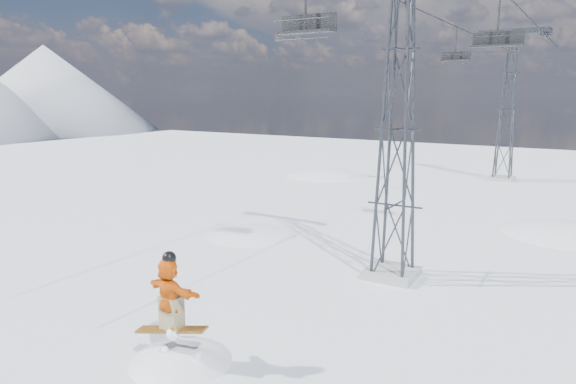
# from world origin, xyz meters

# --- Properties ---
(ground) EXTENTS (120.00, 120.00, 0.00)m
(ground) POSITION_xyz_m (0.00, 0.00, 0.00)
(ground) COLOR white
(ground) RESTS_ON ground
(snow_terrain) EXTENTS (39.00, 37.00, 22.00)m
(snow_terrain) POSITION_xyz_m (-4.77, 21.24, -9.59)
(snow_terrain) COLOR white
(snow_terrain) RESTS_ON ground
(lift_tower_near) EXTENTS (5.20, 1.80, 11.43)m
(lift_tower_near) POSITION_xyz_m (0.80, 8.00, 5.47)
(lift_tower_near) COLOR #999999
(lift_tower_near) RESTS_ON ground
(lift_tower_far) EXTENTS (5.20, 1.80, 11.43)m
(lift_tower_far) POSITION_xyz_m (0.80, 33.00, 5.47)
(lift_tower_far) COLOR #999999
(lift_tower_far) RESTS_ON ground
(haul_cables) EXTENTS (4.46, 51.00, 0.06)m
(haul_cables) POSITION_xyz_m (0.80, 19.50, 10.85)
(haul_cables) COLOR black
(haul_cables) RESTS_ON ground
(lift_chair_near) EXTENTS (1.98, 0.57, 2.45)m
(lift_chair_near) POSITION_xyz_m (-1.40, 5.27, 8.89)
(lift_chair_near) COLOR black
(lift_chair_near) RESTS_ON ground
(lift_chair_mid) EXTENTS (1.99, 0.57, 2.47)m
(lift_chair_mid) POSITION_xyz_m (3.00, 13.40, 8.88)
(lift_chair_mid) COLOR black
(lift_chair_mid) RESTS_ON ground
(lift_chair_far) EXTENTS (1.85, 0.53, 2.29)m
(lift_chair_far) POSITION_xyz_m (-1.40, 24.93, 9.01)
(lift_chair_far) COLOR black
(lift_chair_far) RESTS_ON ground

